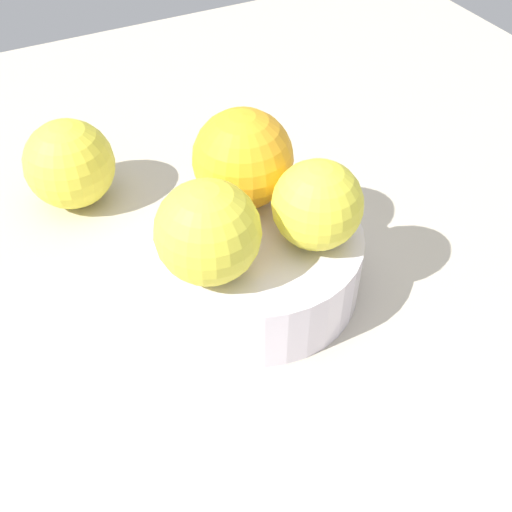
% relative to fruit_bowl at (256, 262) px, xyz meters
% --- Properties ---
extents(ground_plane, '(1.10, 1.10, 0.02)m').
position_rel_fruit_bowl_xyz_m(ground_plane, '(0.00, 0.00, -0.04)').
color(ground_plane, '#BCB29E').
extents(fruit_bowl, '(0.18, 0.18, 0.06)m').
position_rel_fruit_bowl_xyz_m(fruit_bowl, '(0.00, 0.00, 0.00)').
color(fruit_bowl, silver).
rests_on(fruit_bowl, ground_plane).
extents(orange_in_bowl_0, '(0.08, 0.08, 0.08)m').
position_rel_fruit_bowl_xyz_m(orange_in_bowl_0, '(-0.05, -0.02, 0.07)').
color(orange_in_bowl_0, yellow).
rests_on(orange_in_bowl_0, fruit_bowl).
extents(orange_in_bowl_1, '(0.08, 0.08, 0.08)m').
position_rel_fruit_bowl_xyz_m(orange_in_bowl_1, '(0.01, 0.05, 0.07)').
color(orange_in_bowl_1, '#F9A823').
rests_on(orange_in_bowl_1, fruit_bowl).
extents(orange_in_bowl_2, '(0.07, 0.07, 0.07)m').
position_rel_fruit_bowl_xyz_m(orange_in_bowl_2, '(0.04, -0.03, 0.07)').
color(orange_in_bowl_2, yellow).
rests_on(orange_in_bowl_2, fruit_bowl).
extents(orange_loose_0, '(0.09, 0.09, 0.09)m').
position_rel_fruit_bowl_xyz_m(orange_loose_0, '(-0.11, 0.19, 0.01)').
color(orange_loose_0, yellow).
rests_on(orange_loose_0, ground_plane).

